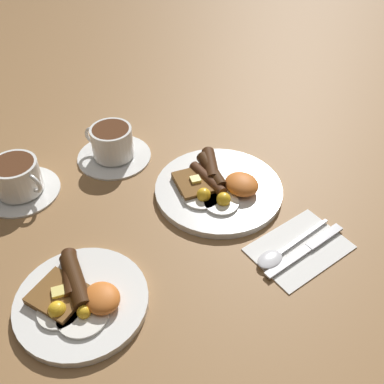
% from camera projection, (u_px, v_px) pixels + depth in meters
% --- Properties ---
extents(ground_plane, '(3.00, 3.00, 0.00)m').
position_uv_depth(ground_plane, '(218.00, 192.00, 0.94)').
color(ground_plane, olive).
extents(breakfast_plate_near, '(0.27, 0.27, 0.05)m').
position_uv_depth(breakfast_plate_near, '(218.00, 187.00, 0.94)').
color(breakfast_plate_near, white).
rests_on(breakfast_plate_near, ground_plane).
extents(breakfast_plate_far, '(0.22, 0.22, 0.04)m').
position_uv_depth(breakfast_plate_far, '(80.00, 299.00, 0.73)').
color(breakfast_plate_far, white).
rests_on(breakfast_plate_far, ground_plane).
extents(teacup_near, '(0.17, 0.17, 0.08)m').
position_uv_depth(teacup_near, '(112.00, 145.00, 1.01)').
color(teacup_near, white).
rests_on(teacup_near, ground_plane).
extents(teacup_far, '(0.16, 0.16, 0.08)m').
position_uv_depth(teacup_far, '(18.00, 180.00, 0.92)').
color(teacup_far, white).
rests_on(teacup_far, ground_plane).
extents(napkin, '(0.14, 0.19, 0.01)m').
position_uv_depth(napkin, '(299.00, 248.00, 0.83)').
color(napkin, white).
rests_on(napkin, ground_plane).
extents(knife, '(0.03, 0.19, 0.01)m').
position_uv_depth(knife, '(309.00, 247.00, 0.82)').
color(knife, silver).
rests_on(knife, napkin).
extents(spoon, '(0.04, 0.18, 0.01)m').
position_uv_depth(spoon, '(277.00, 255.00, 0.81)').
color(spoon, silver).
rests_on(spoon, napkin).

